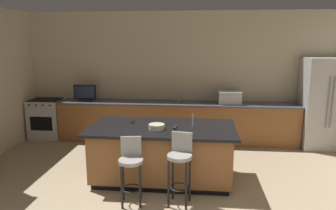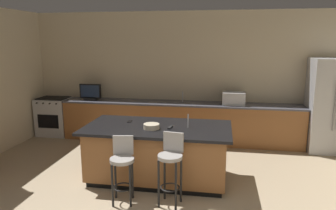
{
  "view_description": "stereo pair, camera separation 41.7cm",
  "coord_description": "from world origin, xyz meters",
  "px_view_note": "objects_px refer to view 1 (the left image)",
  "views": [
    {
      "loc": [
        0.44,
        -2.25,
        2.26
      ],
      "look_at": [
        -0.14,
        3.54,
        1.05
      ],
      "focal_mm": 33.3,
      "sensor_mm": 36.0,
      "label": 1
    },
    {
      "loc": [
        0.85,
        -2.2,
        2.26
      ],
      "look_at": [
        -0.14,
        3.54,
        1.05
      ],
      "focal_mm": 33.3,
      "sensor_mm": 36.0,
      "label": 2
    }
  ],
  "objects_px": {
    "refrigerator": "(322,103)",
    "bar_stool_right": "(180,162)",
    "kitchen_island": "(162,153)",
    "cell_phone": "(132,122)",
    "range_oven": "(47,118)",
    "microwave": "(230,98)",
    "fruit_bowl": "(157,127)",
    "tv_remote": "(175,127)",
    "tv_monitor": "(85,94)",
    "bar_stool_left": "(131,165)"
  },
  "relations": [
    {
      "from": "kitchen_island",
      "to": "bar_stool_left",
      "type": "relative_size",
      "value": 2.49
    },
    {
      "from": "kitchen_island",
      "to": "bar_stool_left",
      "type": "distance_m",
      "value": 0.87
    },
    {
      "from": "refrigerator",
      "to": "bar_stool_right",
      "type": "xyz_separation_m",
      "value": [
        -2.86,
        -2.72,
        -0.35
      ]
    },
    {
      "from": "tv_monitor",
      "to": "fruit_bowl",
      "type": "xyz_separation_m",
      "value": [
        1.94,
        -2.15,
        -0.12
      ]
    },
    {
      "from": "fruit_bowl",
      "to": "tv_remote",
      "type": "bearing_deg",
      "value": 19.86
    },
    {
      "from": "bar_stool_left",
      "to": "tv_remote",
      "type": "xyz_separation_m",
      "value": [
        0.56,
        0.75,
        0.36
      ]
    },
    {
      "from": "kitchen_island",
      "to": "range_oven",
      "type": "height_order",
      "value": "range_oven"
    },
    {
      "from": "range_oven",
      "to": "refrigerator",
      "type": "bearing_deg",
      "value": -0.65
    },
    {
      "from": "fruit_bowl",
      "to": "tv_remote",
      "type": "height_order",
      "value": "fruit_bowl"
    },
    {
      "from": "microwave",
      "to": "bar_stool_left",
      "type": "distance_m",
      "value": 3.3
    },
    {
      "from": "microwave",
      "to": "tv_monitor",
      "type": "distance_m",
      "value": 3.27
    },
    {
      "from": "fruit_bowl",
      "to": "refrigerator",
      "type": "bearing_deg",
      "value": 33.14
    },
    {
      "from": "kitchen_island",
      "to": "cell_phone",
      "type": "xyz_separation_m",
      "value": [
        -0.53,
        0.21,
        0.45
      ]
    },
    {
      "from": "refrigerator",
      "to": "tv_remote",
      "type": "distance_m",
      "value": 3.61
    },
    {
      "from": "range_oven",
      "to": "fruit_bowl",
      "type": "height_order",
      "value": "fruit_bowl"
    },
    {
      "from": "range_oven",
      "to": "cell_phone",
      "type": "xyz_separation_m",
      "value": [
        2.46,
        -1.84,
        0.46
      ]
    },
    {
      "from": "refrigerator",
      "to": "kitchen_island",
      "type": "bearing_deg",
      "value": -148.26
    },
    {
      "from": "bar_stool_right",
      "to": "cell_phone",
      "type": "bearing_deg",
      "value": 141.25
    },
    {
      "from": "microwave",
      "to": "bar_stool_right",
      "type": "height_order",
      "value": "microwave"
    },
    {
      "from": "microwave",
      "to": "cell_phone",
      "type": "distance_m",
      "value": 2.57
    },
    {
      "from": "bar_stool_left",
      "to": "refrigerator",
      "type": "bearing_deg",
      "value": 28.78
    },
    {
      "from": "refrigerator",
      "to": "range_oven",
      "type": "relative_size",
      "value": 2.09
    },
    {
      "from": "kitchen_island",
      "to": "bar_stool_right",
      "type": "xyz_separation_m",
      "value": [
        0.34,
        -0.74,
        0.15
      ]
    },
    {
      "from": "tv_monitor",
      "to": "bar_stool_left",
      "type": "xyz_separation_m",
      "value": [
        1.67,
        -2.8,
        -0.51
      ]
    },
    {
      "from": "kitchen_island",
      "to": "tv_monitor",
      "type": "bearing_deg",
      "value": 135.11
    },
    {
      "from": "kitchen_island",
      "to": "refrigerator",
      "type": "height_order",
      "value": "refrigerator"
    },
    {
      "from": "bar_stool_left",
      "to": "bar_stool_right",
      "type": "height_order",
      "value": "bar_stool_right"
    },
    {
      "from": "range_oven",
      "to": "bar_stool_left",
      "type": "distance_m",
      "value": 3.89
    },
    {
      "from": "tv_monitor",
      "to": "bar_stool_right",
      "type": "relative_size",
      "value": 0.5
    },
    {
      "from": "cell_phone",
      "to": "tv_remote",
      "type": "height_order",
      "value": "tv_remote"
    },
    {
      "from": "cell_phone",
      "to": "bar_stool_left",
      "type": "bearing_deg",
      "value": -86.53
    },
    {
      "from": "range_oven",
      "to": "microwave",
      "type": "distance_m",
      "value": 4.28
    },
    {
      "from": "bar_stool_right",
      "to": "fruit_bowl",
      "type": "relative_size",
      "value": 4.05
    },
    {
      "from": "kitchen_island",
      "to": "cell_phone",
      "type": "bearing_deg",
      "value": 158.18
    },
    {
      "from": "refrigerator",
      "to": "microwave",
      "type": "xyz_separation_m",
      "value": [
        -1.94,
        0.07,
        0.07
      ]
    },
    {
      "from": "kitchen_island",
      "to": "range_oven",
      "type": "bearing_deg",
      "value": 145.51
    },
    {
      "from": "bar_stool_right",
      "to": "tv_remote",
      "type": "bearing_deg",
      "value": 109.1
    },
    {
      "from": "microwave",
      "to": "tv_monitor",
      "type": "height_order",
      "value": "tv_monitor"
    },
    {
      "from": "bar_stool_right",
      "to": "refrigerator",
      "type": "bearing_deg",
      "value": 52.67
    },
    {
      "from": "bar_stool_left",
      "to": "bar_stool_right",
      "type": "bearing_deg",
      "value": -4.83
    },
    {
      "from": "range_oven",
      "to": "bar_stool_left",
      "type": "bearing_deg",
      "value": -47.12
    },
    {
      "from": "refrigerator",
      "to": "bar_stool_right",
      "type": "distance_m",
      "value": 3.97
    },
    {
      "from": "kitchen_island",
      "to": "cell_phone",
      "type": "relative_size",
      "value": 15.63
    },
    {
      "from": "range_oven",
      "to": "bar_stool_left",
      "type": "height_order",
      "value": "bar_stool_left"
    },
    {
      "from": "range_oven",
      "to": "tv_monitor",
      "type": "distance_m",
      "value": 1.16
    },
    {
      "from": "bar_stool_right",
      "to": "tv_remote",
      "type": "xyz_separation_m",
      "value": [
        -0.12,
        0.69,
        0.3
      ]
    },
    {
      "from": "range_oven",
      "to": "cell_phone",
      "type": "bearing_deg",
      "value": -36.81
    },
    {
      "from": "fruit_bowl",
      "to": "cell_phone",
      "type": "height_order",
      "value": "fruit_bowl"
    },
    {
      "from": "tv_monitor",
      "to": "kitchen_island",
      "type": "bearing_deg",
      "value": -44.89
    },
    {
      "from": "microwave",
      "to": "bar_stool_left",
      "type": "height_order",
      "value": "microwave"
    }
  ]
}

